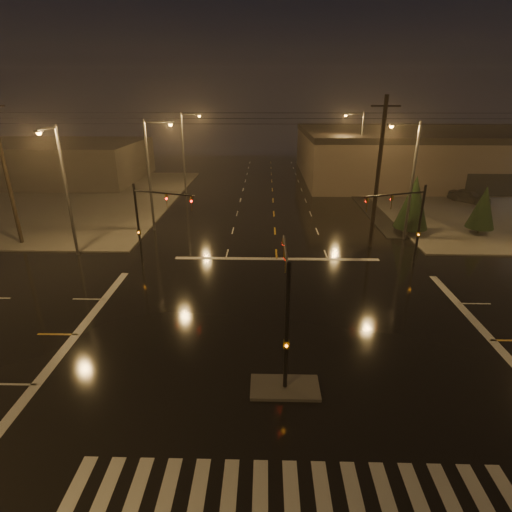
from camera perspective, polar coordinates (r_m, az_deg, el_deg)
name	(u,v)px	position (r m, az deg, el deg)	size (l,w,h in m)	color
ground	(282,337)	(21.59, 3.68, -11.53)	(140.00, 140.00, 0.00)	black
sidewalk_nw	(32,198)	(57.36, -29.36, 7.18)	(36.00, 36.00, 0.12)	#4D4A45
median_island	(285,387)	(18.33, 4.14, -18.23)	(3.00, 1.60, 0.15)	#4D4A45
crosswalk	(291,495)	(14.92, 5.09, -30.89)	(15.00, 2.60, 0.01)	beige
stop_bar_far	(277,259)	(31.35, 2.97, -0.40)	(16.00, 0.50, 0.01)	beige
retail_building	(498,152)	(73.83, 31.33, 12.55)	(60.20, 28.30, 7.20)	brown
commercial_block	(39,161)	(69.61, -28.59, 11.79)	(30.00, 18.00, 5.60)	#3E3937
signal_mast_median	(286,303)	(17.02, 4.34, -6.67)	(0.25, 4.59, 6.00)	black
signal_mast_ne	(409,216)	(31.08, 21.02, 5.33)	(4.84, 1.86, 6.00)	black
signal_mast_nw	(149,214)	(30.51, -15.07, 5.75)	(4.84, 1.86, 6.00)	black
streetlight_1	(152,169)	(37.93, -14.65, 11.97)	(2.77, 0.32, 10.00)	#38383A
streetlight_2	(185,148)	(53.36, -10.05, 15.01)	(2.77, 0.32, 10.00)	#38383A
streetlight_3	(409,174)	(36.61, 21.08, 10.90)	(2.77, 0.32, 10.00)	#38383A
streetlight_4	(359,146)	(55.68, 14.44, 14.94)	(2.77, 0.32, 10.00)	#38383A
streetlight_5	(63,184)	(33.42, -25.82, 9.26)	(0.32, 2.77, 10.00)	#38383A
utility_pole_0	(6,172)	(38.76, -32.13, 10.08)	(2.20, 0.32, 12.00)	black
utility_pole_1	(378,174)	(33.72, 17.04, 11.13)	(2.20, 0.32, 12.00)	black
conifer_0	(414,202)	(38.70, 21.58, 7.17)	(3.02, 3.02, 5.42)	black
conifer_1	(483,207)	(41.46, 29.71, 6.06)	(2.44, 2.44, 4.51)	black
car_parked	(469,196)	(54.24, 28.19, 7.52)	(1.92, 4.78, 1.63)	black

